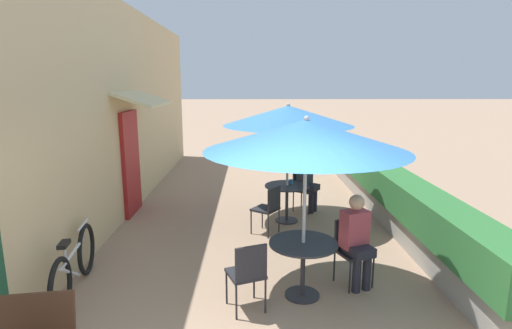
# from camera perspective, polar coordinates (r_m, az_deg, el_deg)

# --- Properties ---
(cafe_facade_wall) EXTENTS (0.98, 11.69, 4.20)m
(cafe_facade_wall) POSITION_cam_1_polar(r_m,az_deg,el_deg) (8.82, -17.95, 7.41)
(cafe_facade_wall) COLOR #D6B784
(cafe_facade_wall) RESTS_ON ground_plane
(planter_hedge) EXTENTS (0.60, 10.69, 1.01)m
(planter_hedge) POSITION_cam_1_polar(r_m,az_deg,el_deg) (9.11, 16.57, -2.29)
(planter_hedge) COLOR gray
(planter_hedge) RESTS_ON ground_plane
(patio_table_near) EXTENTS (0.86, 0.86, 0.72)m
(patio_table_near) POSITION_cam_1_polar(r_m,az_deg,el_deg) (5.13, 6.74, -12.78)
(patio_table_near) COLOR #28282D
(patio_table_near) RESTS_ON ground_plane
(patio_umbrella_near) EXTENTS (2.43, 2.43, 2.28)m
(patio_umbrella_near) POSITION_cam_1_polar(r_m,az_deg,el_deg) (4.71, 7.18, 4.14)
(patio_umbrella_near) COLOR #B7B7BC
(patio_umbrella_near) RESTS_ON ground_plane
(cafe_chair_near_left) EXTENTS (0.52, 0.52, 0.87)m
(cafe_chair_near_left) POSITION_cam_1_polar(r_m,az_deg,el_deg) (5.58, 13.41, -11.27)
(cafe_chair_near_left) COLOR #232328
(cafe_chair_near_left) RESTS_ON ground_plane
(seated_patron_near_left) EXTENTS (0.44, 0.49, 1.25)m
(seated_patron_near_left) POSITION_cam_1_polar(r_m,az_deg,el_deg) (5.44, 14.19, -10.02)
(seated_patron_near_left) COLOR #23232D
(seated_patron_near_left) RESTS_ON ground_plane
(cafe_chair_near_right) EXTENTS (0.52, 0.52, 0.87)m
(cafe_chair_near_right) POSITION_cam_1_polar(r_m,az_deg,el_deg) (4.79, -1.18, -14.99)
(cafe_chair_near_right) COLOR #232328
(cafe_chair_near_right) RESTS_ON ground_plane
(patio_table_mid) EXTENTS (0.86, 0.86, 0.72)m
(patio_table_mid) POSITION_cam_1_polar(r_m,az_deg,el_deg) (7.73, 4.44, -4.22)
(patio_table_mid) COLOR #28282D
(patio_table_mid) RESTS_ON ground_plane
(patio_umbrella_mid) EXTENTS (2.43, 2.43, 2.28)m
(patio_umbrella_mid) POSITION_cam_1_polar(r_m,az_deg,el_deg) (7.46, 4.62, 6.97)
(patio_umbrella_mid) COLOR #B7B7BC
(patio_umbrella_mid) RESTS_ON ground_plane
(cafe_chair_mid_left) EXTENTS (0.56, 0.56, 0.87)m
(cafe_chair_mid_left) POSITION_cam_1_polar(r_m,az_deg,el_deg) (8.42, 6.60, -3.14)
(cafe_chair_mid_left) COLOR #232328
(cafe_chair_mid_left) RESTS_ON ground_plane
(seated_patron_mid_left) EXTENTS (0.51, 0.49, 1.25)m
(seated_patron_mid_left) POSITION_cam_1_polar(r_m,az_deg,el_deg) (8.33, 7.31, -2.11)
(seated_patron_mid_left) COLOR #23232D
(seated_patron_mid_left) RESTS_ON ground_plane
(cafe_chair_mid_right) EXTENTS (0.56, 0.56, 0.87)m
(cafe_chair_mid_right) POSITION_cam_1_polar(r_m,az_deg,el_deg) (7.07, 1.85, -5.98)
(cafe_chair_mid_right) COLOR #232328
(cafe_chair_mid_right) RESTS_ON ground_plane
(coffee_cup_mid) EXTENTS (0.07, 0.07, 0.09)m
(coffee_cup_mid) POSITION_cam_1_polar(r_m,az_deg,el_deg) (7.77, 5.01, -2.47)
(coffee_cup_mid) COLOR teal
(coffee_cup_mid) RESTS_ON patio_table_mid
(bicycle_leaning) EXTENTS (0.31, 1.82, 0.82)m
(bicycle_leaning) POSITION_cam_1_polar(r_m,az_deg,el_deg) (5.72, -24.50, -13.01)
(bicycle_leaning) COLOR black
(bicycle_leaning) RESTS_ON ground_plane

